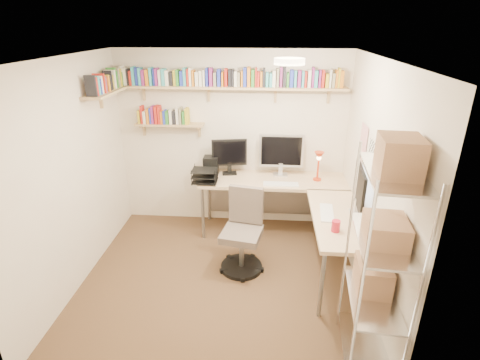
# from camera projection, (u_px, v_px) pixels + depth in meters

# --- Properties ---
(ground) EXTENTS (3.20, 3.20, 0.00)m
(ground) POSITION_uv_depth(u_px,v_px,m) (220.00, 279.00, 4.43)
(ground) COLOR #442A1D
(ground) RESTS_ON ground
(room_shell) EXTENTS (3.24, 3.04, 2.52)m
(room_shell) POSITION_uv_depth(u_px,v_px,m) (218.00, 156.00, 3.83)
(room_shell) COLOR beige
(room_shell) RESTS_ON ground
(wall_shelves) EXTENTS (3.12, 1.09, 0.80)m
(wall_shelves) POSITION_uv_depth(u_px,v_px,m) (198.00, 87.00, 4.86)
(wall_shelves) COLOR tan
(wall_shelves) RESTS_ON ground
(corner_desk) EXTENTS (2.18, 2.08, 1.42)m
(corner_desk) POSITION_uv_depth(u_px,v_px,m) (281.00, 188.00, 4.90)
(corner_desk) COLOR #CEB386
(corner_desk) RESTS_ON ground
(office_chair) EXTENTS (0.54, 0.55, 1.02)m
(office_chair) POSITION_uv_depth(u_px,v_px,m) (243.00, 236.00, 4.51)
(office_chair) COLOR black
(office_chair) RESTS_ON ground
(wire_rack) EXTENTS (0.48, 0.86, 2.10)m
(wire_rack) POSITION_uv_depth(u_px,v_px,m) (383.00, 238.00, 2.88)
(wire_rack) COLOR silver
(wire_rack) RESTS_ON ground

